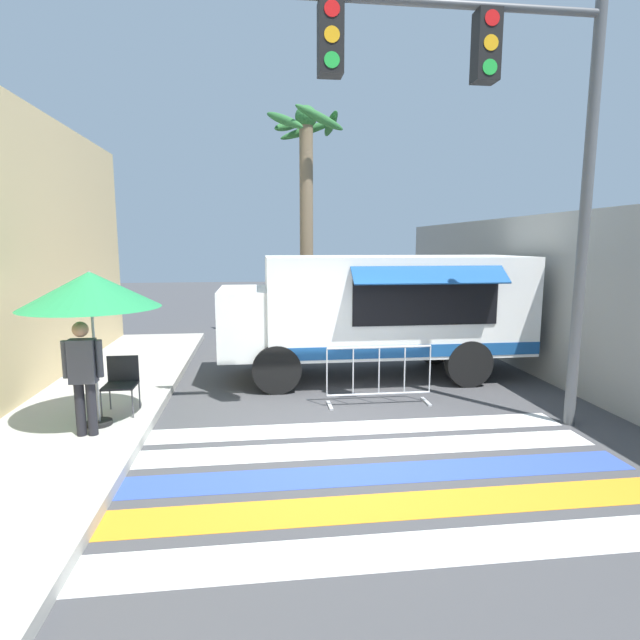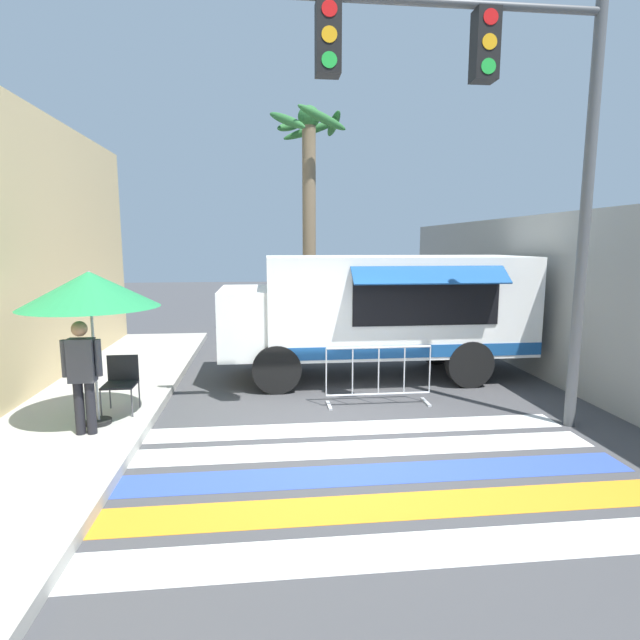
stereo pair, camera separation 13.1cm
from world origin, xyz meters
name	(u,v)px [view 1 (the left image)]	position (x,y,z in m)	size (l,w,h in m)	color
ground_plane	(357,436)	(0.00, 0.00, 0.00)	(60.00, 60.00, 0.00)	#424244
concrete_wall_right	(538,296)	(4.44, 3.00, 1.67)	(0.20, 16.00, 3.34)	gray
crosswalk_painted	(377,473)	(0.00, -1.21, 0.00)	(6.40, 3.60, 0.01)	white
food_truck	(372,308)	(0.92, 3.18, 1.45)	(6.18, 2.54, 2.50)	white
traffic_signal_pole	(489,112)	(1.79, 0.06, 4.53)	(4.85, 0.29, 6.33)	#515456
patio_umbrella	(90,290)	(-3.71, 0.52, 2.11)	(1.90, 1.90, 2.23)	black
folding_chair	(121,379)	(-3.52, 1.09, 0.67)	(0.48, 0.48, 0.87)	#4C4C51
vendor_person	(83,372)	(-3.75, 0.13, 1.04)	(0.53, 0.21, 1.58)	black
barricade_front	(379,376)	(0.65, 1.37, 0.50)	(1.83, 0.44, 1.03)	#B7BABF
palm_tree	(306,187)	(-0.01, 7.36, 4.31)	(2.19, 2.19, 6.45)	#7A664C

